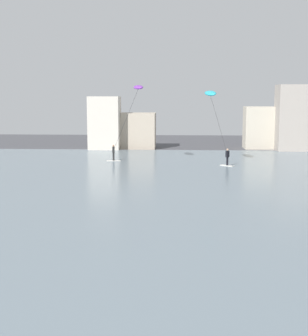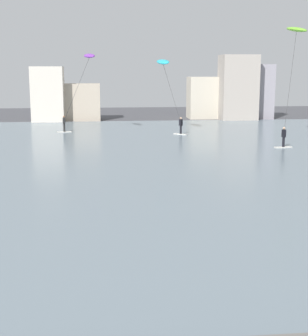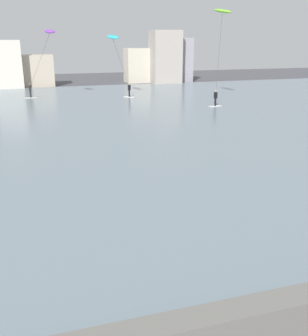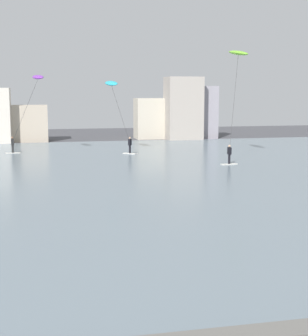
# 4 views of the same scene
# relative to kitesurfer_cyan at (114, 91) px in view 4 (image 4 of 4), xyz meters

# --- Properties ---
(water_bay) EXTENTS (84.00, 52.00, 0.10)m
(water_bay) POSITION_rel_kitesurfer_cyan_xyz_m (-4.55, -13.17, -6.11)
(water_bay) COLOR slate
(water_bay) RESTS_ON ground
(far_shore_buildings) EXTENTS (30.05, 6.16, 7.97)m
(far_shore_buildings) POSITION_rel_kitesurfer_cyan_xyz_m (4.98, 14.85, -3.13)
(far_shore_buildings) COLOR beige
(far_shore_buildings) RESTS_ON ground
(kitesurfer_cyan) EXTENTS (3.09, 2.89, 7.24)m
(kitesurfer_cyan) POSITION_rel_kitesurfer_cyan_xyz_m (0.00, 0.00, 0.00)
(kitesurfer_cyan) COLOR silver
(kitesurfer_cyan) RESTS_ON water_bay
(kitesurfer_purple) EXTENTS (4.19, 3.01, 7.73)m
(kitesurfer_purple) POSITION_rel_kitesurfer_cyan_xyz_m (-7.47, 1.22, 0.37)
(kitesurfer_purple) COLOR silver
(kitesurfer_purple) RESTS_ON water_bay
(kitesurfer_lime) EXTENTS (3.09, 4.82, 9.77)m
(kitesurfer_lime) POSITION_rel_kitesurfer_cyan_xyz_m (9.88, -6.99, 2.44)
(kitesurfer_lime) COLOR silver
(kitesurfer_lime) RESTS_ON water_bay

